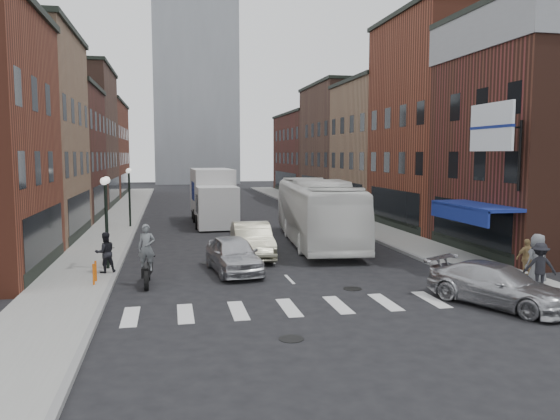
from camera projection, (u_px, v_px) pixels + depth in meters
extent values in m
plane|color=black|center=(295.00, 285.00, 21.21)|extent=(160.00, 160.00, 0.00)
cube|color=gray|center=(119.00, 221.00, 40.96)|extent=(3.00, 74.00, 0.15)
cube|color=gray|center=(336.00, 216.00, 44.33)|extent=(3.00, 74.00, 0.15)
cube|color=gray|center=(140.00, 221.00, 41.27)|extent=(0.20, 74.00, 0.16)
cube|color=gray|center=(318.00, 217.00, 44.04)|extent=(0.20, 74.00, 0.16)
cube|color=silver|center=(315.00, 306.00, 18.28)|extent=(12.00, 2.20, 0.01)
cube|color=black|center=(45.00, 235.00, 23.45)|extent=(0.08, 7.20, 2.20)
cube|color=black|center=(80.00, 212.00, 32.71)|extent=(0.08, 8.00, 2.20)
cube|color=#432218|center=(30.00, 155.00, 41.12)|extent=(10.00, 10.00, 10.00)
cube|color=black|center=(100.00, 199.00, 42.46)|extent=(0.08, 8.00, 2.20)
cube|color=black|center=(27.00, 85.00, 40.59)|extent=(10.30, 10.20, 0.30)
cube|color=#4A2E25|center=(58.00, 139.00, 51.69)|extent=(10.00, 12.00, 13.00)
cube|color=black|center=(114.00, 190.00, 53.18)|extent=(0.08, 9.60, 2.20)
cube|color=black|center=(55.00, 67.00, 51.00)|extent=(10.30, 12.20, 0.30)
cube|color=maroon|center=(82.00, 150.00, 65.44)|extent=(10.00, 16.00, 11.00)
cube|color=black|center=(125.00, 182.00, 66.83)|extent=(0.08, 12.80, 2.20)
cube|color=black|center=(80.00, 102.00, 64.85)|extent=(10.30, 16.20, 0.30)
cube|color=#432218|center=(560.00, 136.00, 27.94)|extent=(10.00, 9.00, 12.00)
cube|color=black|center=(469.00, 223.00, 27.41)|extent=(0.08, 7.20, 2.20)
cube|color=maroon|center=(463.00, 125.00, 37.10)|extent=(10.00, 10.00, 14.00)
cube|color=black|center=(393.00, 206.00, 36.67)|extent=(0.08, 8.00, 2.20)
cube|color=black|center=(467.00, 17.00, 36.36)|extent=(10.30, 10.20, 0.30)
cube|color=#8F694E|center=(402.00, 149.00, 47.00)|extent=(10.00, 10.00, 11.00)
cube|color=black|center=(346.00, 195.00, 46.42)|extent=(0.08, 8.00, 2.20)
cube|color=black|center=(403.00, 82.00, 46.42)|extent=(10.30, 10.20, 0.30)
cube|color=#4A2E25|center=(359.00, 145.00, 57.67)|extent=(10.00, 12.00, 12.00)
cube|color=black|center=(313.00, 187.00, 57.14)|extent=(0.08, 9.60, 2.20)
cube|color=black|center=(359.00, 86.00, 57.04)|extent=(10.30, 12.20, 0.30)
cube|color=#432218|center=(322.00, 154.00, 71.42)|extent=(10.00, 16.00, 10.00)
cube|color=black|center=(285.00, 181.00, 70.79)|extent=(0.08, 12.80, 2.20)
cube|color=black|center=(323.00, 115.00, 70.89)|extent=(10.30, 16.20, 0.30)
cube|color=navy|center=(475.00, 206.00, 25.17)|extent=(1.80, 5.00, 0.15)
cube|color=navy|center=(458.00, 214.00, 25.03)|extent=(0.10, 5.00, 0.70)
cylinder|color=black|center=(520.00, 156.00, 23.14)|extent=(0.12, 0.12, 3.00)
cylinder|color=black|center=(506.00, 127.00, 22.88)|extent=(1.40, 0.08, 0.08)
cube|color=silver|center=(491.00, 127.00, 22.74)|extent=(0.12, 3.00, 2.00)
cube|color=#9399A0|center=(194.00, 38.00, 94.66)|extent=(14.00, 14.00, 50.00)
cylinder|color=black|center=(107.00, 226.00, 23.44)|extent=(0.14, 0.14, 4.00)
cylinder|color=black|center=(105.00, 179.00, 23.23)|extent=(0.06, 0.90, 0.06)
sphere|color=white|center=(104.00, 181.00, 22.80)|extent=(0.32, 0.32, 0.32)
sphere|color=white|center=(106.00, 180.00, 23.67)|extent=(0.32, 0.32, 0.32)
cylinder|color=black|center=(130.00, 199.00, 37.08)|extent=(0.14, 0.14, 4.00)
cylinder|color=black|center=(129.00, 170.00, 36.88)|extent=(0.06, 0.90, 0.06)
sphere|color=white|center=(128.00, 171.00, 36.44)|extent=(0.32, 0.32, 0.32)
sphere|color=white|center=(129.00, 170.00, 37.32)|extent=(0.32, 0.32, 0.32)
cylinder|color=#D8590C|center=(94.00, 274.00, 20.62)|extent=(0.08, 0.08, 0.80)
cylinder|color=#D8590C|center=(96.00, 271.00, 21.21)|extent=(0.08, 0.08, 0.80)
cube|color=silver|center=(217.00, 207.00, 36.59)|extent=(2.77, 2.99, 2.79)
cube|color=black|center=(217.00, 203.00, 36.56)|extent=(2.77, 1.65, 1.23)
cube|color=silver|center=(212.00, 191.00, 40.63)|extent=(2.98, 5.89, 3.24)
cube|color=navy|center=(212.00, 191.00, 40.63)|extent=(2.91, 2.32, 1.34)
cube|color=black|center=(213.00, 215.00, 40.61)|extent=(2.69, 7.33, 0.39)
cylinder|color=black|center=(198.00, 222.00, 36.65)|extent=(0.31, 1.00, 1.00)
cylinder|color=black|center=(236.00, 221.00, 37.16)|extent=(0.31, 1.00, 1.00)
cylinder|color=black|center=(195.00, 216.00, 40.35)|extent=(0.31, 1.00, 1.00)
cylinder|color=black|center=(230.00, 215.00, 40.86)|extent=(0.31, 1.00, 1.00)
cylinder|color=black|center=(194.00, 213.00, 42.53)|extent=(0.31, 1.00, 1.00)
cylinder|color=black|center=(227.00, 212.00, 43.04)|extent=(0.31, 1.00, 1.00)
cylinder|color=black|center=(148.00, 272.00, 21.99)|extent=(0.15, 0.72, 0.72)
cylinder|color=black|center=(147.00, 281.00, 20.39)|extent=(0.15, 0.72, 0.72)
cube|color=black|center=(147.00, 270.00, 21.17)|extent=(0.39, 1.33, 0.38)
cube|color=black|center=(148.00, 256.00, 21.71)|extent=(0.61, 0.12, 0.07)
imported|color=slate|center=(147.00, 247.00, 20.97)|extent=(0.69, 0.49, 1.81)
imported|color=white|center=(317.00, 212.00, 30.87)|extent=(4.29, 13.32, 3.65)
imported|color=silver|center=(233.00, 254.00, 23.41)|extent=(2.38, 4.80, 1.57)
imported|color=#B1AC8F|center=(252.00, 240.00, 26.81)|extent=(1.99, 5.22, 1.70)
imported|color=#B0B0B4|center=(498.00, 285.00, 18.31)|extent=(3.97, 5.20, 1.40)
imported|color=black|center=(108.00, 255.00, 24.53)|extent=(0.78, 1.60, 0.80)
imported|color=black|center=(105.00, 252.00, 22.70)|extent=(0.94, 0.72, 1.70)
imported|color=black|center=(540.00, 266.00, 19.83)|extent=(1.25, 0.97, 1.73)
imported|color=#9A7D4E|center=(527.00, 258.00, 21.92)|extent=(0.94, 0.53, 1.55)
imported|color=slate|center=(537.00, 259.00, 20.82)|extent=(1.03, 0.76, 1.91)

